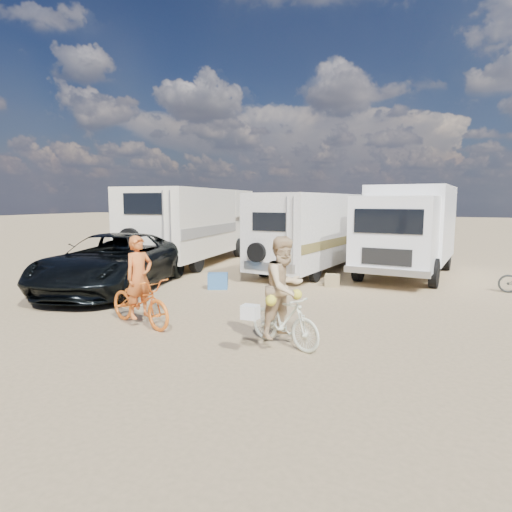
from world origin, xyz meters
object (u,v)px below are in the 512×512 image
at_px(rv_main, 314,233).
at_px(rider_man, 139,285).
at_px(cooler, 218,281).
at_px(crate, 332,280).
at_px(rv_left, 193,226).
at_px(bike_man, 140,302).
at_px(bike_woman, 284,320).
at_px(rider_woman, 284,297).
at_px(box_truck, 407,231).
at_px(dark_suv, 113,262).

distance_m(rv_main, rider_man, 8.70).
xyz_separation_m(cooler, crate, (3.13, 1.77, -0.05)).
height_order(rv_left, crate, rv_left).
bearing_deg(rider_man, rv_main, 8.38).
distance_m(bike_man, crate, 6.53).
distance_m(bike_woman, rider_woman, 0.43).
height_order(box_truck, bike_man, box_truck).
bearing_deg(crate, rv_left, 157.44).
relative_size(box_truck, rider_man, 3.71).
bearing_deg(box_truck, rv_main, -168.41).
xyz_separation_m(bike_man, crate, (2.80, 5.89, -0.34)).
distance_m(bike_woman, cooler, 5.53).
relative_size(dark_suv, bike_woman, 3.68).
distance_m(bike_man, bike_woman, 3.29).
xyz_separation_m(rider_man, crate, (2.80, 5.89, -0.70)).
relative_size(box_truck, bike_man, 3.28).
distance_m(box_truck, rider_woman, 9.10).
xyz_separation_m(dark_suv, bike_man, (3.15, -2.77, -0.32)).
distance_m(box_truck, dark_suv, 10.04).
height_order(dark_suv, bike_man, dark_suv).
bearing_deg(bike_woman, bike_man, 112.02).
bearing_deg(cooler, crate, 5.41).
distance_m(rv_left, dark_suv, 6.05).
relative_size(rv_main, box_truck, 1.07).
xyz_separation_m(bike_woman, rider_woman, (0.00, 0.00, 0.43)).
xyz_separation_m(rv_main, crate, (1.38, -2.68, -1.28)).
distance_m(bike_man, rider_woman, 3.32).
bearing_deg(bike_man, rv_main, 8.38).
xyz_separation_m(bike_woman, rider_man, (-3.29, 0.05, 0.38)).
bearing_deg(crate, rv_main, 117.32).
relative_size(rider_man, crate, 3.83).
bearing_deg(crate, dark_suv, -152.29).
bearing_deg(rider_man, rider_woman, -73.10).
bearing_deg(rider_woman, cooler, 63.85).
bearing_deg(box_truck, rider_woman, -93.56).
bearing_deg(rider_man, box_truck, -10.34).
xyz_separation_m(rv_main, bike_woman, (1.88, -8.62, -0.97)).
bearing_deg(crate, box_truck, 57.04).
height_order(rv_left, bike_woman, rv_left).
height_order(rider_man, cooler, rider_man).
bearing_deg(box_truck, rv_left, -172.95).
bearing_deg(rv_left, box_truck, -4.61).
xyz_separation_m(bike_man, rider_woman, (3.29, -0.05, 0.41)).
relative_size(rv_main, rv_left, 0.89).
bearing_deg(bike_woman, box_truck, 13.59).
height_order(rv_main, bike_man, rv_main).
height_order(rv_main, cooler, rv_main).
height_order(rider_woman, crate, rider_woman).
bearing_deg(rv_main, bike_woman, -70.24).
relative_size(rv_main, bike_man, 3.52).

